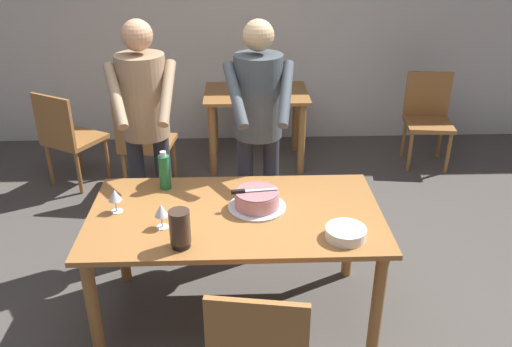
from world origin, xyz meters
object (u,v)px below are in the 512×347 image
at_px(main_dining_table, 236,227).
at_px(water_bottle, 165,172).
at_px(person_standing_beside, 145,118).
at_px(background_chair_2, 145,140).
at_px(background_chair_1, 428,116).
at_px(cake_on_platter, 257,200).
at_px(wine_glass_near, 115,196).
at_px(plate_stack, 346,233).
at_px(wine_glass_far, 161,211).
at_px(hurricane_lamp, 180,229).
at_px(background_table, 256,108).
at_px(background_chair_0, 68,136).
at_px(cake_knife, 245,191).
at_px(person_cutting_cake, 258,118).

distance_m(main_dining_table, water_bottle, 0.58).
xyz_separation_m(person_standing_beside, background_chair_2, (-0.20, 1.02, -0.58)).
relative_size(person_standing_beside, background_chair_1, 1.91).
xyz_separation_m(cake_on_platter, wine_glass_near, (-0.81, -0.01, 0.05)).
bearing_deg(plate_stack, wine_glass_far, 171.78).
bearing_deg(background_chair_1, cake_on_platter, -128.86).
xyz_separation_m(main_dining_table, water_bottle, (-0.44, 0.32, 0.22)).
distance_m(hurricane_lamp, background_table, 2.70).
bearing_deg(background_table, hurricane_lamp, -100.45).
bearing_deg(background_chair_0, wine_glass_near, -65.66).
xyz_separation_m(plate_stack, background_chair_2, (-1.38, 2.02, -0.29)).
relative_size(cake_knife, person_cutting_cake, 0.16).
bearing_deg(water_bottle, background_chair_1, 39.65).
xyz_separation_m(water_bottle, background_chair_1, (2.35, 1.94, -0.37)).
relative_size(cake_knife, wine_glass_far, 1.88).
bearing_deg(water_bottle, hurricane_lamp, -76.75).
relative_size(cake_on_platter, cake_knife, 1.26).
bearing_deg(background_chair_0, cake_knife, -49.26).
xyz_separation_m(water_bottle, background_table, (0.64, 1.99, -0.29)).
height_order(main_dining_table, cake_knife, cake_knife).
height_order(cake_on_platter, water_bottle, water_bottle).
relative_size(wine_glass_far, person_standing_beside, 0.08).
height_order(main_dining_table, person_cutting_cake, person_cutting_cake).
bearing_deg(person_standing_beside, wine_glass_near, -97.84).
bearing_deg(main_dining_table, background_table, 84.90).
bearing_deg(plate_stack, person_cutting_cake, 113.86).
relative_size(cake_on_platter, wine_glass_near, 2.36).
xyz_separation_m(wine_glass_near, background_table, (0.89, 2.27, -0.28)).
xyz_separation_m(cake_on_platter, background_table, (0.08, 2.26, -0.22)).
bearing_deg(wine_glass_far, background_chair_0, 118.97).
distance_m(main_dining_table, cake_on_platter, 0.20).
relative_size(wine_glass_near, background_chair_1, 0.16).
xyz_separation_m(cake_knife, person_standing_beside, (-0.65, 0.66, 0.21)).
height_order(plate_stack, background_chair_1, background_chair_1).
xyz_separation_m(cake_on_platter, hurricane_lamp, (-0.41, -0.39, 0.06)).
relative_size(cake_on_platter, person_standing_beside, 0.20).
relative_size(person_cutting_cake, background_chair_1, 1.91).
height_order(main_dining_table, background_table, main_dining_table).
bearing_deg(water_bottle, background_chair_2, 104.45).
bearing_deg(hurricane_lamp, person_cutting_cake, 66.41).
height_order(cake_knife, person_cutting_cake, person_cutting_cake).
xyz_separation_m(water_bottle, background_chair_2, (-0.36, 1.41, -0.37)).
bearing_deg(cake_knife, hurricane_lamp, -131.75).
distance_m(water_bottle, person_cutting_cake, 0.72).
height_order(wine_glass_far, background_chair_0, background_chair_0).
relative_size(background_chair_1, background_chair_2, 1.00).
height_order(cake_on_platter, background_table, cake_on_platter).
xyz_separation_m(cake_knife, plate_stack, (0.53, -0.33, -0.09)).
distance_m(wine_glass_near, person_cutting_cake, 1.08).
xyz_separation_m(plate_stack, wine_glass_near, (-1.27, 0.32, 0.07)).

